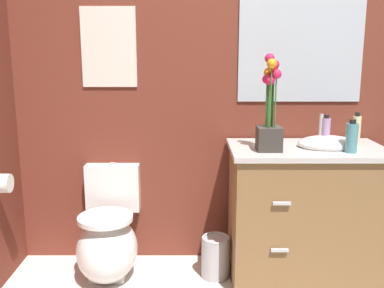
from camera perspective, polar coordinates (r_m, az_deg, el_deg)
wall_back at (r=2.97m, az=10.41°, el=8.40°), size 4.72×0.05×2.50m
toilet at (r=2.92m, az=-11.05°, el=-12.10°), size 0.38×0.59×0.69m
vanity_cabinet at (r=2.86m, az=14.11°, el=-8.54°), size 0.94×0.56×1.04m
flower_vase at (r=2.57m, az=9.79°, el=3.70°), size 0.14×0.14×0.56m
soap_bottle at (r=2.78m, az=16.69°, el=1.54°), size 0.05×0.05×0.20m
lotion_bottle at (r=2.87m, az=20.28°, el=1.71°), size 0.05×0.05×0.21m
hand_wash_bottle at (r=2.66m, az=19.73°, el=0.82°), size 0.07×0.07×0.19m
trash_bin at (r=2.90m, az=2.81°, el=-14.37°), size 0.18×0.18×0.27m
wall_poster at (r=2.94m, az=-11.03°, el=12.22°), size 0.35×0.01×0.51m
wall_mirror at (r=2.97m, az=13.66°, el=12.12°), size 0.80×0.01×0.70m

